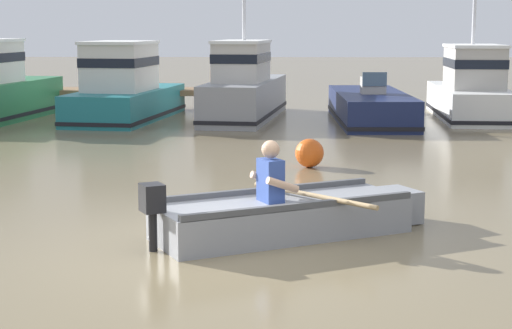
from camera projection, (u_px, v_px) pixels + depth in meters
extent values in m
plane|color=#7A6B4C|center=(219.00, 256.00, 9.34)|extent=(120.00, 120.00, 0.00)
cylinder|color=brown|center=(214.00, 89.00, 26.13)|extent=(0.24, 0.24, 1.16)
cube|color=gray|center=(281.00, 218.00, 10.21)|extent=(3.26, 2.39, 0.44)
cube|color=gray|center=(398.00, 205.00, 10.95)|extent=(0.63, 0.72, 0.42)
cube|color=#4D4E51|center=(263.00, 191.00, 10.63)|extent=(2.74, 1.45, 0.08)
cube|color=#4D4E51|center=(302.00, 206.00, 9.72)|extent=(2.74, 1.45, 0.08)
cube|color=#A0A2A8|center=(274.00, 204.00, 10.14)|extent=(0.71, 1.03, 0.06)
cylinder|color=black|center=(153.00, 228.00, 9.50)|extent=(0.13, 0.13, 0.54)
cube|color=black|center=(152.00, 198.00, 9.44)|extent=(0.34, 0.36, 0.32)
cube|color=#334C99|center=(270.00, 180.00, 10.07)|extent=(0.35, 0.40, 0.52)
sphere|color=tan|center=(271.00, 149.00, 10.01)|extent=(0.22, 0.22, 0.22)
cylinder|color=tan|center=(266.00, 179.00, 10.29)|extent=(0.42, 0.27, 0.23)
cylinder|color=tan|center=(283.00, 185.00, 9.90)|extent=(0.42, 0.27, 0.23)
cylinder|color=tan|center=(313.00, 195.00, 10.18)|extent=(1.46, 1.46, 0.06)
cube|color=#1E727A|center=(127.00, 104.00, 22.92)|extent=(2.69, 5.41, 0.82)
cube|color=black|center=(127.00, 114.00, 22.97)|extent=(2.74, 5.46, 0.10)
cube|color=silver|center=(120.00, 67.00, 22.30)|extent=(1.82, 2.38, 1.24)
cube|color=black|center=(120.00, 62.00, 22.27)|extent=(1.85, 2.41, 0.24)
cube|color=white|center=(119.00, 42.00, 22.19)|extent=(1.91, 2.50, 0.08)
cube|color=gray|center=(245.00, 99.00, 23.12)|extent=(2.33, 5.88, 1.06)
cube|color=black|center=(245.00, 112.00, 23.18)|extent=(2.37, 5.93, 0.10)
cube|color=beige|center=(242.00, 62.00, 22.45)|extent=(1.53, 2.55, 1.01)
cube|color=black|center=(242.00, 58.00, 22.43)|extent=(1.56, 2.58, 0.24)
cube|color=white|center=(242.00, 42.00, 22.36)|extent=(1.60, 2.68, 0.08)
cylinder|color=silver|center=(244.00, 12.00, 22.59)|extent=(0.10, 0.10, 3.69)
cube|color=#19234C|center=(371.00, 107.00, 22.35)|extent=(1.88, 5.62, 0.78)
cube|color=black|center=(370.00, 117.00, 22.39)|extent=(1.92, 5.66, 0.10)
cube|color=#B2ADA3|center=(373.00, 85.00, 21.83)|extent=(0.64, 0.51, 0.44)
cube|color=slate|center=(375.00, 79.00, 21.55)|extent=(0.63, 0.05, 0.36)
cube|color=white|center=(470.00, 103.00, 23.25)|extent=(2.04, 5.27, 0.86)
cube|color=black|center=(469.00, 112.00, 23.30)|extent=(2.08, 5.32, 0.10)
cube|color=#B2ADA3|center=(474.00, 68.00, 22.63)|extent=(1.48, 2.25, 1.10)
cube|color=black|center=(474.00, 63.00, 22.61)|extent=(1.51, 2.28, 0.24)
cube|color=white|center=(475.00, 46.00, 22.53)|extent=(1.56, 2.36, 0.08)
cylinder|color=silver|center=(473.00, 41.00, 22.84)|extent=(0.10, 0.10, 2.53)
sphere|color=#E55919|center=(309.00, 153.00, 15.14)|extent=(0.52, 0.52, 0.52)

